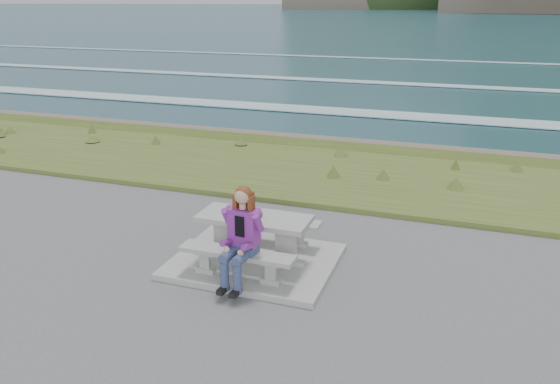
# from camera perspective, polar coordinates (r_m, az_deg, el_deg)

# --- Properties ---
(concrete_slab) EXTENTS (2.60, 2.10, 0.10)m
(concrete_slab) POSITION_cam_1_polar(r_m,az_deg,el_deg) (9.04, -2.65, -7.23)
(concrete_slab) COLOR gray
(concrete_slab) RESTS_ON ground
(picnic_table) EXTENTS (1.80, 0.75, 0.75)m
(picnic_table) POSITION_cam_1_polar(r_m,az_deg,el_deg) (8.77, -2.71, -3.53)
(picnic_table) COLOR gray
(picnic_table) RESTS_ON concrete_slab
(bench_landward) EXTENTS (1.80, 0.35, 0.45)m
(bench_landward) POSITION_cam_1_polar(r_m,az_deg,el_deg) (8.28, -4.51, -6.79)
(bench_landward) COLOR gray
(bench_landward) RESTS_ON concrete_slab
(bench_seaward) EXTENTS (1.80, 0.35, 0.45)m
(bench_seaward) POSITION_cam_1_polar(r_m,az_deg,el_deg) (9.46, -1.10, -3.28)
(bench_seaward) COLOR gray
(bench_seaward) RESTS_ON concrete_slab
(grass_verge) EXTENTS (160.00, 4.50, 0.22)m
(grass_verge) POSITION_cam_1_polar(r_m,az_deg,el_deg) (13.48, 5.32, 1.62)
(grass_verge) COLOR #364E1D
(grass_verge) RESTS_ON ground
(shore_drop) EXTENTS (160.00, 0.80, 2.20)m
(shore_drop) POSITION_cam_1_polar(r_m,az_deg,el_deg) (16.20, 7.88, 4.57)
(shore_drop) COLOR brown
(shore_drop) RESTS_ON ground
(ocean) EXTENTS (1600.00, 1600.00, 0.09)m
(ocean) POSITION_cam_1_polar(r_m,az_deg,el_deg) (33.23, 13.98, 8.72)
(ocean) COLOR #1D4553
(ocean) RESTS_ON ground
(seated_woman) EXTENTS (0.48, 0.78, 1.48)m
(seated_woman) POSITION_cam_1_polar(r_m,az_deg,el_deg) (8.04, -4.28, -6.07)
(seated_woman) COLOR navy
(seated_woman) RESTS_ON concrete_slab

